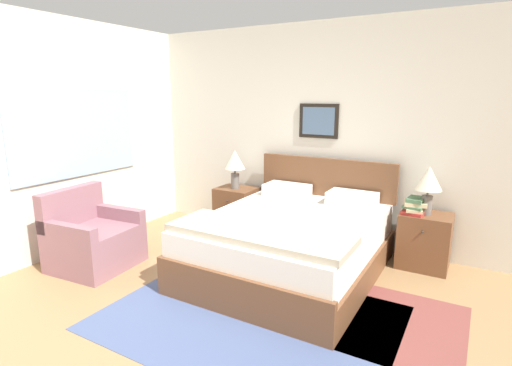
# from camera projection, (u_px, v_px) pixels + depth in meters

# --- Properties ---
(ground_plane) EXTENTS (16.00, 16.00, 0.00)m
(ground_plane) POSITION_uv_depth(u_px,v_px,m) (142.00, 365.00, 2.68)
(ground_plane) COLOR #99754C
(wall_back) EXTENTS (6.81, 0.09, 2.60)m
(wall_back) POSITION_uv_depth(u_px,v_px,m) (312.00, 134.00, 4.84)
(wall_back) COLOR silver
(wall_back) RESTS_ON ground_plane
(wall_left) EXTENTS (0.08, 5.27, 2.60)m
(wall_left) POSITION_uv_depth(u_px,v_px,m) (87.00, 135.00, 4.69)
(wall_left) COLOR silver
(wall_left) RESTS_ON ground_plane
(area_rug_main) EXTENTS (2.28, 1.69, 0.01)m
(area_rug_main) POSITION_uv_depth(u_px,v_px,m) (248.00, 318.00, 3.24)
(area_rug_main) COLOR #47567F
(area_rug_main) RESTS_ON ground_plane
(area_rug_bedside) EXTENTS (0.98, 1.13, 0.01)m
(area_rug_bedside) POSITION_uv_depth(u_px,v_px,m) (399.00, 324.00, 3.14)
(area_rug_bedside) COLOR brown
(area_rug_bedside) RESTS_ON ground_plane
(bed) EXTENTS (1.65, 2.03, 1.04)m
(bed) POSITION_uv_depth(u_px,v_px,m) (290.00, 242.00, 4.03)
(bed) COLOR brown
(bed) RESTS_ON ground_plane
(armchair) EXTENTS (0.79, 0.82, 0.82)m
(armchair) POSITION_uv_depth(u_px,v_px,m) (93.00, 240.00, 4.17)
(armchair) COLOR #8E606B
(armchair) RESTS_ON ground_plane
(nightstand_near_window) EXTENTS (0.50, 0.43, 0.58)m
(nightstand_near_window) POSITION_uv_depth(u_px,v_px,m) (237.00, 209.00, 5.27)
(nightstand_near_window) COLOR brown
(nightstand_near_window) RESTS_ON ground_plane
(nightstand_by_door) EXTENTS (0.50, 0.43, 0.58)m
(nightstand_by_door) POSITION_uv_depth(u_px,v_px,m) (424.00, 241.00, 4.14)
(nightstand_by_door) COLOR brown
(nightstand_by_door) RESTS_ON ground_plane
(table_lamp_near_window) EXTENTS (0.26, 0.26, 0.50)m
(table_lamp_near_window) POSITION_uv_depth(u_px,v_px,m) (235.00, 162.00, 5.11)
(table_lamp_near_window) COLOR slate
(table_lamp_near_window) RESTS_ON nightstand_near_window
(table_lamp_by_door) EXTENTS (0.26, 0.26, 0.50)m
(table_lamp_by_door) POSITION_uv_depth(u_px,v_px,m) (429.00, 182.00, 3.99)
(table_lamp_by_door) COLOR slate
(table_lamp_by_door) RESTS_ON nightstand_by_door
(book_thick_bottom) EXTENTS (0.25, 0.30, 0.04)m
(book_thick_bottom) POSITION_uv_depth(u_px,v_px,m) (415.00, 212.00, 4.10)
(book_thick_bottom) COLOR #B7332D
(book_thick_bottom) RESTS_ON nightstand_by_door
(book_hardcover_middle) EXTENTS (0.19, 0.29, 0.03)m
(book_hardcover_middle) POSITION_uv_depth(u_px,v_px,m) (415.00, 209.00, 4.09)
(book_hardcover_middle) COLOR beige
(book_hardcover_middle) RESTS_ON book_thick_bottom
(book_novel_upper) EXTENTS (0.23, 0.27, 0.03)m
(book_novel_upper) POSITION_uv_depth(u_px,v_px,m) (415.00, 206.00, 4.08)
(book_novel_upper) COLOR #4C7551
(book_novel_upper) RESTS_ON book_hardcover_middle
(book_slim_near_top) EXTENTS (0.25, 0.26, 0.04)m
(book_slim_near_top) POSITION_uv_depth(u_px,v_px,m) (415.00, 203.00, 4.08)
(book_slim_near_top) COLOR beige
(book_slim_near_top) RESTS_ON book_novel_upper
(book_paperback_top) EXTENTS (0.17, 0.24, 0.04)m
(book_paperback_top) POSITION_uv_depth(u_px,v_px,m) (416.00, 199.00, 4.07)
(book_paperback_top) COLOR #4C7551
(book_paperback_top) RESTS_ON book_slim_near_top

